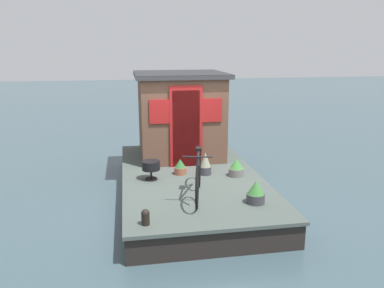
{
  "coord_description": "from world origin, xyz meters",
  "views": [
    {
      "loc": [
        -7.6,
        1.29,
        3.1
      ],
      "look_at": [
        -0.2,
        0.0,
        1.2
      ],
      "focal_mm": 36.1,
      "sensor_mm": 36.0,
      "label": 1
    }
  ],
  "objects": [
    {
      "name": "houseboat_cabin",
      "position": [
        1.47,
        0.0,
        1.51
      ],
      "size": [
        2.03,
        2.11,
        2.01
      ],
      "color": "brown",
      "rests_on": "houseboat_deck"
    },
    {
      "name": "houseboat_deck",
      "position": [
        0.0,
        0.0,
        0.25
      ],
      "size": [
        5.17,
        2.83,
        0.5
      ],
      "color": "#424C47",
      "rests_on": "ground_plane"
    },
    {
      "name": "potted_plant_ivy",
      "position": [
        -0.08,
        -0.3,
        0.72
      ],
      "size": [
        0.25,
        0.25,
        0.47
      ],
      "color": "#38383D",
      "rests_on": "houseboat_deck"
    },
    {
      "name": "potted_plant_geranium",
      "position": [
        -1.72,
        -0.84,
        0.69
      ],
      "size": [
        0.32,
        0.32,
        0.4
      ],
      "color": "#38383D",
      "rests_on": "houseboat_deck"
    },
    {
      "name": "ground_plane",
      "position": [
        0.0,
        0.0,
        0.0
      ],
      "size": [
        60.0,
        60.0,
        0.0
      ],
      "primitive_type": "plane",
      "color": "#384C54"
    },
    {
      "name": "mooring_bollard",
      "position": [
        -2.23,
        1.06,
        0.63
      ],
      "size": [
        0.13,
        0.13,
        0.25
      ],
      "color": "black",
      "rests_on": "houseboat_deck"
    },
    {
      "name": "bicycle",
      "position": [
        -1.24,
        0.07,
        0.9
      ],
      "size": [
        1.72,
        0.56,
        0.87
      ],
      "color": "black",
      "rests_on": "houseboat_deck"
    },
    {
      "name": "potted_plant_sage",
      "position": [
        0.03,
        0.21,
        0.65
      ],
      "size": [
        0.26,
        0.26,
        0.33
      ],
      "color": "#935138",
      "rests_on": "houseboat_deck"
    },
    {
      "name": "potted_plant_fern",
      "position": [
        -0.28,
        -0.91,
        0.67
      ],
      "size": [
        0.31,
        0.31,
        0.36
      ],
      "color": "slate",
      "rests_on": "houseboat_deck"
    },
    {
      "name": "charcoal_grill",
      "position": [
        -0.21,
        0.83,
        0.78
      ],
      "size": [
        0.36,
        0.36,
        0.39
      ],
      "color": "black",
      "rests_on": "houseboat_deck"
    }
  ]
}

